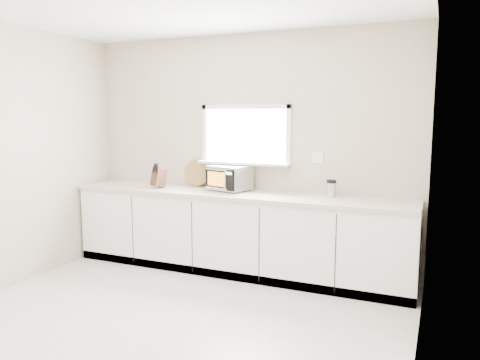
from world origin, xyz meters
The scene contains 8 objects.
ground centered at (0.00, 0.00, 0.00)m, with size 4.00×4.00×0.00m, color beige.
back_wall centered at (0.00, 2.00, 1.36)m, with size 4.00×0.17×2.70m.
cabinets centered at (0.00, 1.70, 0.44)m, with size 3.92×0.60×0.88m, color white.
countertop centered at (0.00, 1.69, 0.90)m, with size 3.92×0.64×0.04m, color beige.
microwave centered at (-0.13, 1.80, 1.07)m, with size 0.52×0.46×0.29m.
knife_block centered at (-0.97, 1.63, 1.05)m, with size 0.13×0.22×0.30m.
cutting_board centered at (-0.63, 1.94, 1.08)m, with size 0.33×0.33×0.02m, color #A77E40.
coffee_grinder centered at (1.05, 1.84, 1.01)m, with size 0.12×0.12×0.18m.
Camera 1 is at (2.11, -3.02, 1.78)m, focal length 35.00 mm.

